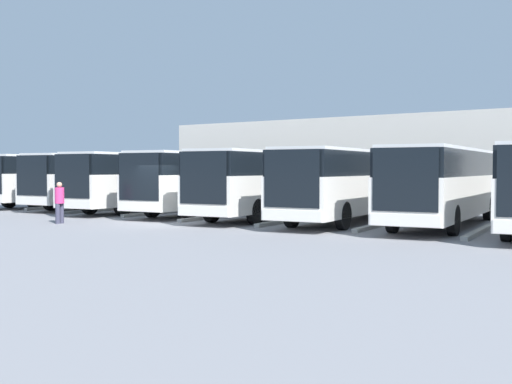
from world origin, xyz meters
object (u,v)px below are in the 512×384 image
(bus_2, at_px, (351,182))
(bus_7, at_px, (69,178))
(bus_1, at_px, (446,183))
(bus_4, at_px, (213,180))
(bus_6, at_px, (111,178))
(bus_5, at_px, (152,179))
(pedestrian, at_px, (60,201))
(bus_3, at_px, (273,181))

(bus_2, height_order, bus_7, same)
(bus_1, bearing_deg, bus_7, -8.43)
(bus_2, bearing_deg, bus_4, -10.48)
(bus_1, relative_size, bus_6, 1.00)
(bus_2, distance_m, bus_5, 12.39)
(bus_6, xyz_separation_m, pedestrian, (-6.85, 8.93, -0.82))
(bus_3, bearing_deg, bus_2, 173.17)
(bus_5, xyz_separation_m, pedestrian, (-2.72, 8.24, -0.82))
(bus_2, height_order, bus_3, same)
(bus_3, relative_size, bus_7, 1.00)
(bus_1, xyz_separation_m, bus_6, (20.64, -0.38, 0.00))
(bus_3, xyz_separation_m, bus_6, (12.38, -0.82, 0.00))
(bus_1, distance_m, pedestrian, 16.25)
(bus_4, distance_m, bus_7, 12.39)
(bus_4, height_order, bus_5, same)
(bus_4, height_order, pedestrian, bus_4)
(bus_4, bearing_deg, bus_3, 165.90)
(bus_1, bearing_deg, bus_2, -1.75)
(bus_6, bearing_deg, bus_4, 170.30)
(bus_2, height_order, bus_5, same)
(bus_2, bearing_deg, bus_3, -6.83)
(bus_7, bearing_deg, bus_1, 171.57)
(bus_6, height_order, pedestrian, bus_6)
(bus_5, relative_size, bus_7, 1.00)
(pedestrian, bearing_deg, bus_4, -16.33)
(bus_2, relative_size, bus_3, 1.00)
(bus_3, bearing_deg, bus_5, -8.32)
(bus_1, xyz_separation_m, bus_4, (12.38, -0.04, 0.00))
(bus_4, bearing_deg, bus_1, 172.44)
(bus_1, bearing_deg, bus_5, -6.30)
(bus_6, relative_size, pedestrian, 7.02)
(bus_5, bearing_deg, bus_4, 177.49)
(bus_3, height_order, bus_4, same)
(bus_1, bearing_deg, bus_3, -4.28)
(bus_2, bearing_deg, bus_6, -10.09)
(bus_4, distance_m, pedestrian, 8.75)
(bus_4, relative_size, bus_6, 1.00)
(bus_1, distance_m, bus_6, 20.64)
(bus_7, bearing_deg, bus_5, 167.32)
(bus_4, bearing_deg, pedestrian, 73.31)
(bus_2, height_order, bus_6, same)
(bus_5, bearing_deg, bus_6, -16.82)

